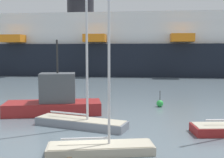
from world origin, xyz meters
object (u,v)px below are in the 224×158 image
channel_buoy_0 (160,103)px  cruise_ship (176,47)px  sailboat_3 (101,145)px  fishing_boat_0 (55,100)px  sailboat_1 (81,119)px

channel_buoy_0 → cruise_ship: (5.31, 38.19, 5.78)m
cruise_ship → channel_buoy_0: bearing=-98.3°
sailboat_3 → fishing_boat_0: bearing=109.0°
sailboat_3 → channel_buoy_0: bearing=61.4°
fishing_boat_0 → sailboat_1: bearing=-64.7°
fishing_boat_0 → channel_buoy_0: fishing_boat_0 is taller
channel_buoy_0 → sailboat_3: bearing=-106.1°
fishing_boat_0 → cruise_ship: bearing=57.7°
sailboat_3 → cruise_ship: 51.75m
sailboat_3 → cruise_ship: (8.91, 50.66, 5.69)m
sailboat_3 → fishing_boat_0: size_ratio=1.14×
sailboat_1 → channel_buoy_0: sailboat_1 is taller
sailboat_1 → channel_buoy_0: size_ratio=7.98×
sailboat_1 → fishing_boat_0: sailboat_1 is taller
sailboat_1 → fishing_boat_0: (-3.05, 3.75, 0.61)m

